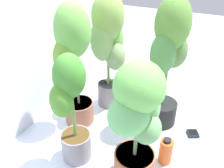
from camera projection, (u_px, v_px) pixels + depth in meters
ground_plane at (137, 142)px, 1.79m from camera, size 8.00×8.00×0.00m
potted_plant_front_left at (138, 119)px, 1.29m from camera, size 0.41×0.34×0.80m
potted_plant_back_center at (73, 57)px, 1.70m from camera, size 0.35×0.31×0.97m
potted_plant_front_right at (169, 55)px, 1.69m from camera, size 0.36×0.26×1.01m
potted_plant_back_right at (109, 42)px, 1.91m from camera, size 0.35×0.35×0.98m
potted_plant_back_left at (71, 109)px, 1.45m from camera, size 0.27×0.22×0.77m
hygrometer_box at (193, 133)px, 1.85m from camera, size 0.11×0.11×0.03m
nutrient_bottle at (166, 151)px, 1.59m from camera, size 0.09×0.09×0.20m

